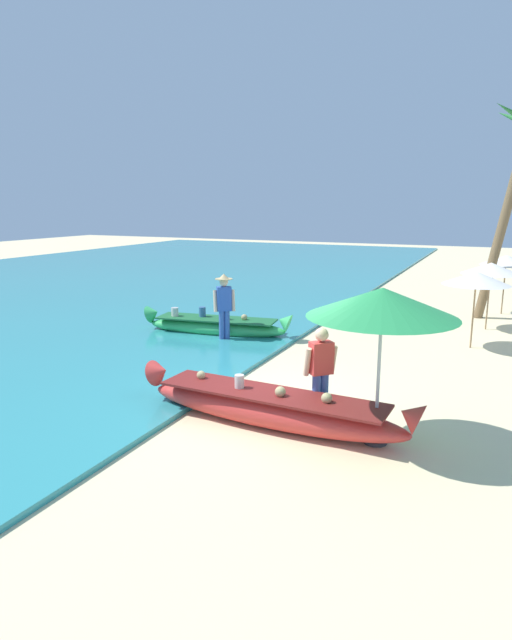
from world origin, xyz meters
The scene contains 10 objects.
ground_plane centered at (0.00, 0.00, 0.00)m, with size 80.00×80.00×0.00m, color beige.
sea centered at (-13.31, 8.00, 0.05)m, with size 24.00×56.00×0.10m, color teal.
boat_red_foreground centered at (0.21, -0.72, 0.31)m, with size 4.82×0.98×0.86m.
boat_green_midground centered at (-3.50, 4.17, 0.28)m, with size 4.22×1.35×0.80m.
person_vendor_hatted centered at (-2.97, 3.66, 1.03)m, with size 0.56×0.49×1.79m.
person_tourist_customer centered at (0.89, -0.25, 0.90)m, with size 0.52×0.52×1.60m.
patio_umbrella_large centered at (1.89, -0.63, 2.14)m, with size 2.17×2.17×2.36m.
parasol_row_0 centered at (2.86, 5.77, 1.75)m, with size 1.60×1.60×1.91m.
parasol_row_1 centered at (3.13, 8.10, 1.75)m, with size 1.60×1.60×1.91m.
parasol_row_2 centered at (3.51, 10.69, 1.75)m, with size 1.60×1.60×1.91m.
Camera 1 is at (3.38, -8.13, 3.52)m, focal length 29.88 mm.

